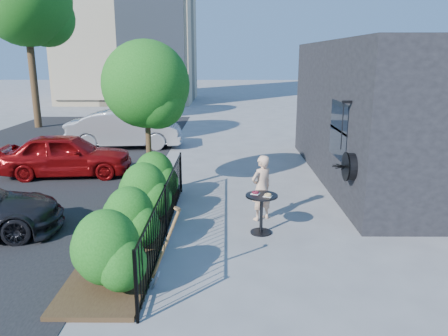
{
  "coord_description": "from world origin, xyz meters",
  "views": [
    {
      "loc": [
        -0.27,
        -8.31,
        3.59
      ],
      "look_at": [
        -0.33,
        0.96,
        1.2
      ],
      "focal_mm": 35.0,
      "sensor_mm": 36.0,
      "label": 1
    }
  ],
  "objects_px": {
    "patio_tree": "(148,90)",
    "woman": "(261,188)",
    "street_tree_far": "(27,6)",
    "cafe_table": "(261,207)",
    "car_red": "(67,155)",
    "car_silver": "(125,129)",
    "shovel": "(164,252)"
  },
  "relations": [
    {
      "from": "patio_tree",
      "to": "woman",
      "type": "relative_size",
      "value": 2.66
    },
    {
      "from": "street_tree_far",
      "to": "cafe_table",
      "type": "height_order",
      "value": "street_tree_far"
    },
    {
      "from": "car_red",
      "to": "cafe_table",
      "type": "bearing_deg",
      "value": -133.69
    },
    {
      "from": "patio_tree",
      "to": "cafe_table",
      "type": "bearing_deg",
      "value": -43.86
    },
    {
      "from": "street_tree_far",
      "to": "car_silver",
      "type": "height_order",
      "value": "street_tree_far"
    },
    {
      "from": "woman",
      "to": "car_red",
      "type": "height_order",
      "value": "woman"
    },
    {
      "from": "patio_tree",
      "to": "street_tree_far",
      "type": "bearing_deg",
      "value": 124.51
    },
    {
      "from": "patio_tree",
      "to": "car_red",
      "type": "bearing_deg",
      "value": 146.87
    },
    {
      "from": "patio_tree",
      "to": "shovel",
      "type": "distance_m",
      "value": 5.33
    },
    {
      "from": "cafe_table",
      "to": "car_silver",
      "type": "distance_m",
      "value": 9.99
    },
    {
      "from": "shovel",
      "to": "cafe_table",
      "type": "bearing_deg",
      "value": 52.19
    },
    {
      "from": "cafe_table",
      "to": "street_tree_far",
      "type": "bearing_deg",
      "value": 127.0
    },
    {
      "from": "car_silver",
      "to": "car_red",
      "type": "bearing_deg",
      "value": 164.44
    },
    {
      "from": "car_silver",
      "to": "cafe_table",
      "type": "bearing_deg",
      "value": -156.07
    },
    {
      "from": "car_silver",
      "to": "patio_tree",
      "type": "bearing_deg",
      "value": -165.94
    },
    {
      "from": "woman",
      "to": "shovel",
      "type": "height_order",
      "value": "woman"
    },
    {
      "from": "street_tree_far",
      "to": "shovel",
      "type": "relative_size",
      "value": 5.99
    },
    {
      "from": "patio_tree",
      "to": "car_red",
      "type": "distance_m",
      "value": 4.08
    },
    {
      "from": "car_red",
      "to": "street_tree_far",
      "type": "bearing_deg",
      "value": 22.17
    },
    {
      "from": "street_tree_far",
      "to": "cafe_table",
      "type": "distance_m",
      "value": 18.06
    },
    {
      "from": "shovel",
      "to": "car_silver",
      "type": "bearing_deg",
      "value": 105.7
    },
    {
      "from": "street_tree_far",
      "to": "car_silver",
      "type": "distance_m",
      "value": 9.12
    },
    {
      "from": "street_tree_far",
      "to": "woman",
      "type": "relative_size",
      "value": 5.58
    },
    {
      "from": "cafe_table",
      "to": "shovel",
      "type": "xyz_separation_m",
      "value": [
        -1.7,
        -2.19,
        0.03
      ]
    },
    {
      "from": "cafe_table",
      "to": "car_silver",
      "type": "relative_size",
      "value": 0.2
    },
    {
      "from": "street_tree_far",
      "to": "cafe_table",
      "type": "bearing_deg",
      "value": -53.0
    },
    {
      "from": "patio_tree",
      "to": "woman",
      "type": "height_order",
      "value": "patio_tree"
    },
    {
      "from": "cafe_table",
      "to": "shovel",
      "type": "distance_m",
      "value": 2.78
    },
    {
      "from": "cafe_table",
      "to": "car_red",
      "type": "relative_size",
      "value": 0.23
    },
    {
      "from": "street_tree_far",
      "to": "shovel",
      "type": "height_order",
      "value": "street_tree_far"
    },
    {
      "from": "car_silver",
      "to": "woman",
      "type": "bearing_deg",
      "value": -153.42
    },
    {
      "from": "car_red",
      "to": "car_silver",
      "type": "height_order",
      "value": "car_silver"
    }
  ]
}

